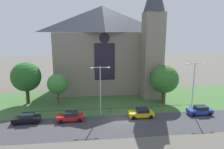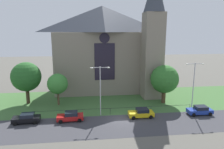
{
  "view_description": "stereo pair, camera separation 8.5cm",
  "coord_description": "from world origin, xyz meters",
  "px_view_note": "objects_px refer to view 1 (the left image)",
  "views": [
    {
      "loc": [
        -5.55,
        -31.75,
        14.39
      ],
      "look_at": [
        -0.66,
        8.0,
        5.94
      ],
      "focal_mm": 33.67,
      "sensor_mm": 36.0,
      "label": 1
    },
    {
      "loc": [
        -5.46,
        -31.76,
        14.39
      ],
      "look_at": [
        -0.66,
        8.0,
        5.94
      ],
      "focal_mm": 33.67,
      "sensor_mm": 36.0,
      "label": 2
    }
  ],
  "objects_px": {
    "streetlamp_far": "(194,81)",
    "parked_car_black": "(27,118)",
    "streetlamp_near": "(100,85)",
    "parked_car_yellow": "(141,113)",
    "tree_left_near": "(58,84)",
    "tree_right_near": "(164,79)",
    "parked_car_blue": "(200,110)",
    "tree_left_far": "(26,77)",
    "parked_car_red": "(71,116)",
    "church_building": "(106,48)"
  },
  "relations": [
    {
      "from": "streetlamp_near",
      "to": "parked_car_red",
      "type": "height_order",
      "value": "streetlamp_near"
    },
    {
      "from": "tree_right_near",
      "to": "parked_car_blue",
      "type": "distance_m",
      "value": 8.83
    },
    {
      "from": "streetlamp_near",
      "to": "parked_car_yellow",
      "type": "bearing_deg",
      "value": -14.76
    },
    {
      "from": "tree_left_near",
      "to": "tree_left_far",
      "type": "height_order",
      "value": "tree_left_far"
    },
    {
      "from": "tree_right_near",
      "to": "parked_car_black",
      "type": "relative_size",
      "value": 1.8
    },
    {
      "from": "church_building",
      "to": "parked_car_red",
      "type": "relative_size",
      "value": 6.1
    },
    {
      "from": "tree_left_far",
      "to": "parked_car_red",
      "type": "height_order",
      "value": "tree_left_far"
    },
    {
      "from": "parked_car_black",
      "to": "parked_car_blue",
      "type": "xyz_separation_m",
      "value": [
        29.08,
        -0.11,
        0.0
      ]
    },
    {
      "from": "church_building",
      "to": "parked_car_blue",
      "type": "relative_size",
      "value": 6.14
    },
    {
      "from": "tree_left_far",
      "to": "parked_car_black",
      "type": "xyz_separation_m",
      "value": [
        2.2,
        -9.44,
        -4.69
      ]
    },
    {
      "from": "tree_left_far",
      "to": "streetlamp_far",
      "type": "height_order",
      "value": "streetlamp_far"
    },
    {
      "from": "streetlamp_far",
      "to": "church_building",
      "type": "bearing_deg",
      "value": 131.24
    },
    {
      "from": "parked_car_blue",
      "to": "parked_car_red",
      "type": "bearing_deg",
      "value": 1.02
    },
    {
      "from": "church_building",
      "to": "tree_left_far",
      "type": "distance_m",
      "value": 19.14
    },
    {
      "from": "tree_right_near",
      "to": "parked_car_blue",
      "type": "bearing_deg",
      "value": -57.95
    },
    {
      "from": "tree_right_near",
      "to": "parked_car_yellow",
      "type": "relative_size",
      "value": 1.83
    },
    {
      "from": "parked_car_red",
      "to": "tree_right_near",
      "type": "bearing_deg",
      "value": -161.96
    },
    {
      "from": "streetlamp_far",
      "to": "parked_car_red",
      "type": "xyz_separation_m",
      "value": [
        -21.62,
        -1.76,
        -4.84
      ]
    },
    {
      "from": "streetlamp_far",
      "to": "parked_car_black",
      "type": "height_order",
      "value": "streetlamp_far"
    },
    {
      "from": "tree_left_near",
      "to": "parked_car_yellow",
      "type": "xyz_separation_m",
      "value": [
        14.62,
        -7.82,
        -3.52
      ]
    },
    {
      "from": "streetlamp_far",
      "to": "parked_car_blue",
      "type": "distance_m",
      "value": 5.19
    },
    {
      "from": "parked_car_black",
      "to": "parked_car_red",
      "type": "xyz_separation_m",
      "value": [
        6.86,
        -0.09,
        0.0
      ]
    },
    {
      "from": "tree_right_near",
      "to": "parked_car_yellow",
      "type": "height_order",
      "value": "tree_right_near"
    },
    {
      "from": "tree_left_far",
      "to": "tree_right_near",
      "type": "distance_m",
      "value": 27.3
    },
    {
      "from": "tree_left_far",
      "to": "tree_right_near",
      "type": "height_order",
      "value": "tree_left_far"
    },
    {
      "from": "streetlamp_far",
      "to": "parked_car_yellow",
      "type": "distance_m",
      "value": 11.14
    },
    {
      "from": "streetlamp_far",
      "to": "parked_car_black",
      "type": "relative_size",
      "value": 2.08
    },
    {
      "from": "tree_right_near",
      "to": "streetlamp_far",
      "type": "height_order",
      "value": "streetlamp_far"
    },
    {
      "from": "streetlamp_far",
      "to": "parked_car_yellow",
      "type": "relative_size",
      "value": 2.11
    },
    {
      "from": "streetlamp_near",
      "to": "parked_car_yellow",
      "type": "height_order",
      "value": "streetlamp_near"
    },
    {
      "from": "streetlamp_near",
      "to": "parked_car_blue",
      "type": "distance_m",
      "value": 17.93
    },
    {
      "from": "parked_car_red",
      "to": "church_building",
      "type": "bearing_deg",
      "value": -114.58
    },
    {
      "from": "streetlamp_far",
      "to": "parked_car_black",
      "type": "xyz_separation_m",
      "value": [
        -28.48,
        -1.67,
        -4.84
      ]
    },
    {
      "from": "tree_left_far",
      "to": "streetlamp_far",
      "type": "bearing_deg",
      "value": -14.21
    },
    {
      "from": "streetlamp_far",
      "to": "parked_car_yellow",
      "type": "height_order",
      "value": "streetlamp_far"
    },
    {
      "from": "tree_left_far",
      "to": "streetlamp_far",
      "type": "relative_size",
      "value": 0.94
    },
    {
      "from": "streetlamp_near",
      "to": "parked_car_blue",
      "type": "height_order",
      "value": "streetlamp_near"
    },
    {
      "from": "tree_left_near",
      "to": "parked_car_red",
      "type": "xyz_separation_m",
      "value": [
        2.87,
        -7.8,
        -3.52
      ]
    },
    {
      "from": "tree_right_near",
      "to": "streetlamp_far",
      "type": "xyz_separation_m",
      "value": [
        3.54,
        -4.83,
        0.7
      ]
    },
    {
      "from": "streetlamp_near",
      "to": "parked_car_red",
      "type": "bearing_deg",
      "value": -160.59
    },
    {
      "from": "tree_right_near",
      "to": "parked_car_yellow",
      "type": "xyz_separation_m",
      "value": [
        -6.33,
        -6.6,
        -4.15
      ]
    },
    {
      "from": "tree_right_near",
      "to": "parked_car_black",
      "type": "bearing_deg",
      "value": -165.4
    },
    {
      "from": "church_building",
      "to": "tree_right_near",
      "type": "relative_size",
      "value": 3.37
    },
    {
      "from": "tree_left_near",
      "to": "tree_left_far",
      "type": "xyz_separation_m",
      "value": [
        -6.19,
        1.73,
        1.17
      ]
    },
    {
      "from": "church_building",
      "to": "tree_right_near",
      "type": "xyz_separation_m",
      "value": [
        10.62,
        -11.33,
        -5.38
      ]
    },
    {
      "from": "parked_car_black",
      "to": "parked_car_blue",
      "type": "relative_size",
      "value": 1.01
    },
    {
      "from": "tree_right_near",
      "to": "parked_car_black",
      "type": "xyz_separation_m",
      "value": [
        -24.94,
        -6.5,
        -4.15
      ]
    },
    {
      "from": "streetlamp_near",
      "to": "parked_car_red",
      "type": "distance_m",
      "value": 7.07
    },
    {
      "from": "tree_left_far",
      "to": "streetlamp_far",
      "type": "xyz_separation_m",
      "value": [
        30.68,
        -7.77,
        0.15
      ]
    },
    {
      "from": "tree_left_near",
      "to": "parked_car_red",
      "type": "bearing_deg",
      "value": -69.8
    }
  ]
}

